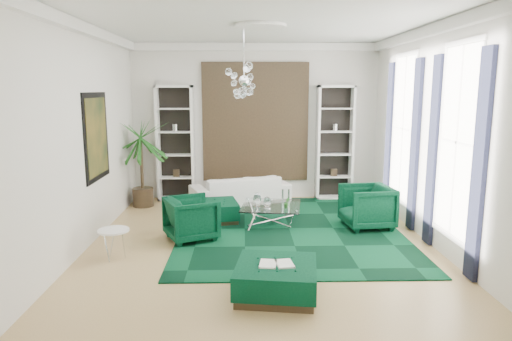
{
  "coord_description": "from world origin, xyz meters",
  "views": [
    {
      "loc": [
        -0.29,
        -7.78,
        2.71
      ],
      "look_at": [
        -0.06,
        0.5,
        1.22
      ],
      "focal_mm": 32.0,
      "sensor_mm": 36.0,
      "label": 1
    }
  ],
  "objects_px": {
    "armchair_right": "(367,207)",
    "coffee_table": "(271,215)",
    "armchair_left": "(192,218)",
    "side_table": "(114,245)",
    "palm": "(141,151)",
    "ottoman_side": "(215,211)",
    "sofa": "(240,190)",
    "ottoman_front": "(276,280)"
  },
  "relations": [
    {
      "from": "armchair_right",
      "to": "coffee_table",
      "type": "relative_size",
      "value": 0.81
    },
    {
      "from": "armchair_left",
      "to": "armchair_right",
      "type": "height_order",
      "value": "armchair_right"
    },
    {
      "from": "armchair_left",
      "to": "armchair_right",
      "type": "relative_size",
      "value": 0.93
    },
    {
      "from": "side_table",
      "to": "palm",
      "type": "bearing_deg",
      "value": 94.51
    },
    {
      "from": "armchair_right",
      "to": "ottoman_side",
      "type": "height_order",
      "value": "armchair_right"
    },
    {
      "from": "palm",
      "to": "armchair_right",
      "type": "bearing_deg",
      "value": -20.69
    },
    {
      "from": "sofa",
      "to": "armchair_left",
      "type": "height_order",
      "value": "armchair_left"
    },
    {
      "from": "armchair_left",
      "to": "ottoman_side",
      "type": "distance_m",
      "value": 1.22
    },
    {
      "from": "palm",
      "to": "coffee_table",
      "type": "bearing_deg",
      "value": -27.75
    },
    {
      "from": "side_table",
      "to": "sofa",
      "type": "bearing_deg",
      "value": 60.65
    },
    {
      "from": "armchair_right",
      "to": "ottoman_front",
      "type": "relative_size",
      "value": 0.88
    },
    {
      "from": "ottoman_side",
      "to": "side_table",
      "type": "height_order",
      "value": "side_table"
    },
    {
      "from": "armchair_left",
      "to": "ottoman_front",
      "type": "bearing_deg",
      "value": -174.27
    },
    {
      "from": "armchair_right",
      "to": "ottoman_front",
      "type": "xyz_separation_m",
      "value": [
        -2.0,
        -2.94,
        -0.21
      ]
    },
    {
      "from": "side_table",
      "to": "palm",
      "type": "xyz_separation_m",
      "value": [
        -0.27,
        3.38,
        1.07
      ]
    },
    {
      "from": "ottoman_side",
      "to": "ottoman_front",
      "type": "distance_m",
      "value": 3.62
    },
    {
      "from": "armchair_right",
      "to": "coffee_table",
      "type": "bearing_deg",
      "value": -105.38
    },
    {
      "from": "ottoman_front",
      "to": "palm",
      "type": "distance_m",
      "value": 5.61
    },
    {
      "from": "side_table",
      "to": "armchair_left",
      "type": "bearing_deg",
      "value": 39.84
    },
    {
      "from": "ottoman_side",
      "to": "ottoman_front",
      "type": "relative_size",
      "value": 0.88
    },
    {
      "from": "ottoman_front",
      "to": "side_table",
      "type": "bearing_deg",
      "value": 151.47
    },
    {
      "from": "armchair_right",
      "to": "side_table",
      "type": "relative_size",
      "value": 1.87
    },
    {
      "from": "ottoman_side",
      "to": "coffee_table",
      "type": "bearing_deg",
      "value": -12.28
    },
    {
      "from": "ottoman_side",
      "to": "side_table",
      "type": "xyz_separation_m",
      "value": [
        -1.48,
        -2.1,
        0.03
      ]
    },
    {
      "from": "coffee_table",
      "to": "side_table",
      "type": "height_order",
      "value": "side_table"
    },
    {
      "from": "armchair_right",
      "to": "ottoman_front",
      "type": "height_order",
      "value": "armchair_right"
    },
    {
      "from": "armchair_right",
      "to": "palm",
      "type": "relative_size",
      "value": 0.36
    },
    {
      "from": "coffee_table",
      "to": "ottoman_side",
      "type": "height_order",
      "value": "ottoman_side"
    },
    {
      "from": "ottoman_front",
      "to": "sofa",
      "type": "bearing_deg",
      "value": 95.91
    },
    {
      "from": "sofa",
      "to": "ottoman_side",
      "type": "relative_size",
      "value": 2.5
    },
    {
      "from": "ottoman_side",
      "to": "palm",
      "type": "bearing_deg",
      "value": 143.84
    },
    {
      "from": "sofa",
      "to": "ottoman_front",
      "type": "xyz_separation_m",
      "value": [
        0.51,
        -4.93,
        -0.13
      ]
    },
    {
      "from": "sofa",
      "to": "armchair_right",
      "type": "xyz_separation_m",
      "value": [
        2.51,
        -1.99,
        0.09
      ]
    },
    {
      "from": "armchair_left",
      "to": "coffee_table",
      "type": "xyz_separation_m",
      "value": [
        1.5,
        0.9,
        -0.19
      ]
    },
    {
      "from": "armchair_left",
      "to": "armchair_right",
      "type": "xyz_separation_m",
      "value": [
        3.37,
        0.62,
        0.03
      ]
    },
    {
      "from": "side_table",
      "to": "palm",
      "type": "relative_size",
      "value": 0.19
    },
    {
      "from": "sofa",
      "to": "coffee_table",
      "type": "height_order",
      "value": "sofa"
    },
    {
      "from": "armchair_left",
      "to": "coffee_table",
      "type": "height_order",
      "value": "armchair_left"
    },
    {
      "from": "ottoman_front",
      "to": "palm",
      "type": "bearing_deg",
      "value": 120.37
    },
    {
      "from": "coffee_table",
      "to": "side_table",
      "type": "xyz_separation_m",
      "value": [
        -2.64,
        -1.85,
        0.04
      ]
    },
    {
      "from": "sofa",
      "to": "side_table",
      "type": "distance_m",
      "value": 4.09
    },
    {
      "from": "sofa",
      "to": "ottoman_front",
      "type": "distance_m",
      "value": 4.96
    }
  ]
}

